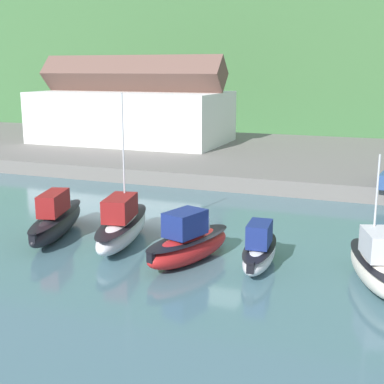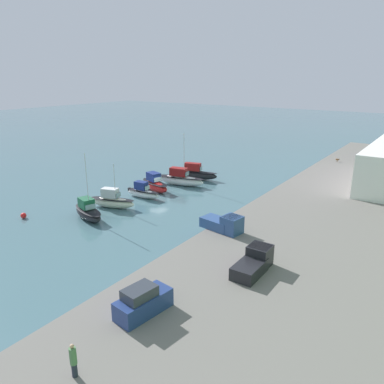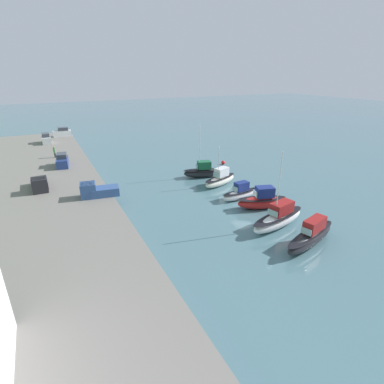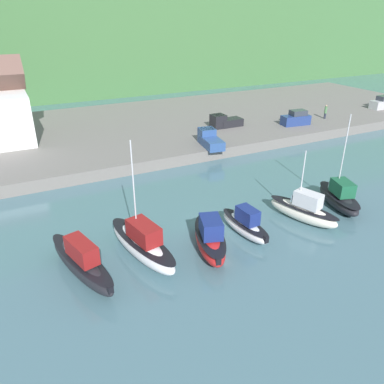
{
  "view_description": "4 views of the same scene",
  "coord_description": "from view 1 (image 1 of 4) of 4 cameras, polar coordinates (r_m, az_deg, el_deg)",
  "views": [
    {
      "loc": [
        8.57,
        -26.93,
        10.16
      ],
      "look_at": [
        -3.61,
        4.89,
        2.26
      ],
      "focal_mm": 50.0,
      "sensor_mm": 36.0,
      "label": 1
    },
    {
      "loc": [
        41.83,
        35.33,
        17.48
      ],
      "look_at": [
        -0.82,
        5.79,
        1.23
      ],
      "focal_mm": 35.0,
      "sensor_mm": 36.0,
      "label": 2
    },
    {
      "loc": [
        -28.39,
        21.99,
        16.37
      ],
      "look_at": [
        3.89,
        5.66,
        1.7
      ],
      "focal_mm": 28.0,
      "sensor_mm": 36.0,
      "label": 3
    },
    {
      "loc": [
        -13.15,
        -22.31,
        16.26
      ],
      "look_at": [
        0.27,
        4.42,
        1.97
      ],
      "focal_mm": 35.0,
      "sensor_mm": 36.0,
      "label": 4
    }
  ],
  "objects": [
    {
      "name": "quay_promenade",
      "position": [
        58.71,
        12.29,
        3.45
      ],
      "size": [
        115.75,
        30.79,
        1.32
      ],
      "color": "slate",
      "rests_on": "ground_plane"
    },
    {
      "name": "moored_boat_1",
      "position": [
        31.85,
        -7.45,
        -3.58
      ],
      "size": [
        3.55,
        8.38,
        8.81
      ],
      "rotation": [
        0.0,
        0.0,
        0.2
      ],
      "color": "white",
      "rests_on": "ground_plane"
    },
    {
      "name": "moored_boat_2",
      "position": [
        28.57,
        -0.4,
        -5.48
      ],
      "size": [
        3.86,
        6.69,
        2.89
      ],
      "rotation": [
        0.0,
        0.0,
        -0.31
      ],
      "color": "red",
      "rests_on": "ground_plane"
    },
    {
      "name": "moored_boat_4",
      "position": [
        27.19,
        18.9,
        -7.31
      ],
      "size": [
        3.6,
        6.69,
        6.25
      ],
      "rotation": [
        0.0,
        0.0,
        0.31
      ],
      "color": "white",
      "rests_on": "ground_plane"
    },
    {
      "name": "harbor_clubhouse",
      "position": [
        66.28,
        -6.43,
        8.46
      ],
      "size": [
        23.19,
        12.64,
        10.4
      ],
      "color": "white",
      "rests_on": "quay_promenade"
    },
    {
      "name": "moored_boat_0",
      "position": [
        33.93,
        -14.27,
        -2.9
      ],
      "size": [
        3.68,
        8.35,
        2.88
      ],
      "rotation": [
        0.0,
        0.0,
        0.26
      ],
      "color": "black",
      "rests_on": "ground_plane"
    },
    {
      "name": "moored_boat_3",
      "position": [
        28.3,
        7.22,
        -6.18
      ],
      "size": [
        1.93,
        5.67,
        2.44
      ],
      "rotation": [
        0.0,
        0.0,
        0.07
      ],
      "color": "silver",
      "rests_on": "ground_plane"
    },
    {
      "name": "hillside_backdrop",
      "position": [
        122.5,
        17.63,
        16.53
      ],
      "size": [
        240.0,
        76.85,
        37.65
      ],
      "color": "#42703D",
      "rests_on": "ground_plane"
    },
    {
      "name": "ground_plane",
      "position": [
        30.04,
        3.12,
        -6.73
      ],
      "size": [
        320.0,
        320.0,
        0.0
      ],
      "primitive_type": "plane",
      "color": "#476B75"
    }
  ]
}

